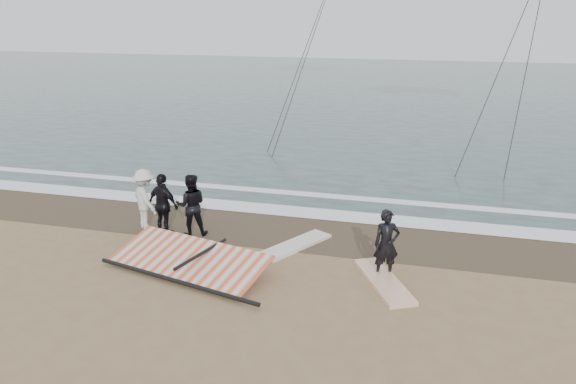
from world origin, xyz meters
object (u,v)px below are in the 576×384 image
Objects in this scene: board_white at (384,281)px; sail_rig at (190,260)px; man_main at (386,244)px; board_cream at (296,245)px.

sail_rig is at bearing 157.49° from board_white.
sail_rig is (-4.47, -0.37, 0.15)m from board_white.
board_white is 0.53× the size of sail_rig.
man_main reaches higher than board_white.
board_cream is at bearing 134.92° from man_main.
man_main is 0.82m from board_white.
board_cream is 2.77m from sail_rig.
sail_rig reaches higher than board_cream.
man_main reaches higher than board_cream.
man_main is at bearing 4.33° from board_cream.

